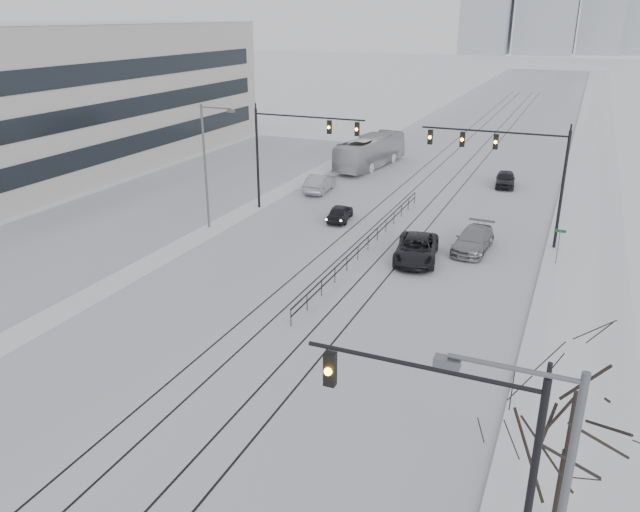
{
  "coord_description": "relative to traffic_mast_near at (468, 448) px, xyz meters",
  "views": [
    {
      "loc": [
        12.4,
        -7.37,
        14.78
      ],
      "look_at": [
        0.7,
        20.11,
        3.2
      ],
      "focal_mm": 35.0,
      "sensor_mm": 36.0,
      "label": 1
    }
  ],
  "objects": [
    {
      "name": "sedan_nb_far",
      "position": [
        -4.59,
        44.66,
        -3.85
      ],
      "size": [
        2.1,
        4.31,
        1.42
      ],
      "primitive_type": "imported",
      "rotation": [
        0.0,
        0.0,
        0.1
      ],
      "color": "black",
      "rests_on": "ground"
    },
    {
      "name": "traffic_mast_near",
      "position": [
        0.0,
        0.0,
        0.0
      ],
      "size": [
        6.1,
        0.37,
        7.0
      ],
      "color": "black",
      "rests_on": "ground"
    },
    {
      "name": "street_sign",
      "position": [
        1.01,
        26.0,
        -2.96
      ],
      "size": [
        0.7,
        0.06,
        2.4
      ],
      "color": "#595B60",
      "rests_on": "ground"
    },
    {
      "name": "traffic_mast_ne",
      "position": [
        -2.64,
        29.0,
        1.2
      ],
      "size": [
        9.6,
        0.37,
        8.0
      ],
      "color": "black",
      "rests_on": "ground"
    },
    {
      "name": "sidewalk_east",
      "position": [
        2.71,
        54.0,
        -4.48
      ],
      "size": [
        5.0,
        260.0,
        0.16
      ],
      "primitive_type": "cube",
      "color": "white",
      "rests_on": "ground"
    },
    {
      "name": "traffic_mast_nw",
      "position": [
        -19.31,
        30.0,
        1.01
      ],
      "size": [
        9.1,
        0.37,
        8.0
      ],
      "color": "black",
      "rests_on": "ground"
    },
    {
      "name": "street_light_west",
      "position": [
        -22.99,
        24.0,
        0.65
      ],
      "size": [
        2.73,
        0.25,
        9.0
      ],
      "color": "#595B60",
      "rests_on": "ground"
    },
    {
      "name": "box_truck",
      "position": [
        -18.55,
        47.26,
        -2.96
      ],
      "size": [
        4.22,
        11.78,
        3.21
      ],
      "primitive_type": "imported",
      "rotation": [
        0.0,
        0.0,
        3.01
      ],
      "color": "#B2B4B7",
      "rests_on": "ground"
    },
    {
      "name": "sedan_nb_right",
      "position": [
        -4.31,
        26.66,
        -3.81
      ],
      "size": [
        2.35,
        5.25,
        1.49
      ],
      "primitive_type": "imported",
      "rotation": [
        0.0,
        0.0,
        -0.05
      ],
      "color": "gray",
      "rests_on": "ground"
    },
    {
      "name": "sedan_sb_outer",
      "position": [
        -19.58,
        36.36,
        -3.77
      ],
      "size": [
        2.04,
        4.9,
        1.58
      ],
      "primitive_type": "imported",
      "rotation": [
        0.0,
        0.0,
        3.22
      ],
      "color": "#93959A",
      "rests_on": "ground"
    },
    {
      "name": "median_fence",
      "position": [
        -10.79,
        24.0,
        -4.04
      ],
      "size": [
        0.06,
        24.0,
        1.0
      ],
      "color": "black",
      "rests_on": "ground"
    },
    {
      "name": "sedan_nb_front",
      "position": [
        -7.33,
        23.41,
        -3.79
      ],
      "size": [
        3.44,
        5.92,
        1.55
      ],
      "primitive_type": "imported",
      "rotation": [
        0.0,
        0.0,
        0.16
      ],
      "color": "black",
      "rests_on": "ground"
    },
    {
      "name": "sedan_sb_inner",
      "position": [
        -14.86,
        29.23,
        -3.93
      ],
      "size": [
        2.03,
        3.92,
        1.27
      ],
      "primitive_type": "imported",
      "rotation": [
        0.0,
        0.0,
        3.29
      ],
      "color": "black",
      "rests_on": "ground"
    },
    {
      "name": "curb",
      "position": [
        0.26,
        54.0,
        -4.5
      ],
      "size": [
        0.1,
        260.0,
        0.12
      ],
      "primitive_type": "cube",
      "color": "gray",
      "rests_on": "ground"
    },
    {
      "name": "tram_rails",
      "position": [
        -10.79,
        34.0,
        -4.54
      ],
      "size": [
        5.3,
        180.0,
        0.01
      ],
      "color": "black",
      "rests_on": "ground"
    },
    {
      "name": "bare_tree",
      "position": [
        2.41,
        3.0,
        -0.07
      ],
      "size": [
        4.4,
        4.4,
        6.1
      ],
      "color": "black",
      "rests_on": "ground"
    },
    {
      "name": "road",
      "position": [
        -10.79,
        54.0,
        -4.55
      ],
      "size": [
        22.0,
        260.0,
        0.02
      ],
      "primitive_type": "cube",
      "color": "silver",
      "rests_on": "ground"
    },
    {
      "name": "parking_strip",
      "position": [
        -30.79,
        29.0,
        -4.55
      ],
      "size": [
        14.0,
        60.0,
        0.03
      ],
      "primitive_type": "cube",
      "color": "silver",
      "rests_on": "ground"
    }
  ]
}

